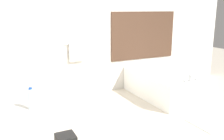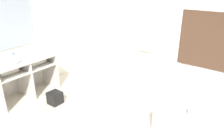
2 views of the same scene
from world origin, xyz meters
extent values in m
plane|color=beige|center=(0.00, 0.00, 0.00)|extent=(16.00, 16.00, 0.00)
cube|color=white|center=(0.00, 2.23, 1.35)|extent=(7.40, 0.06, 2.70)
cube|color=#4C3323|center=(1.36, 2.19, 1.23)|extent=(1.70, 0.02, 1.10)
cylinder|color=silver|center=(-0.30, 2.16, 1.15)|extent=(0.50, 0.02, 0.02)
cube|color=silver|center=(-0.30, 2.15, 0.98)|extent=(0.32, 0.04, 0.40)
cube|color=silver|center=(-1.87, 0.00, 0.84)|extent=(0.64, 1.29, 0.05)
cube|color=silver|center=(-1.87, 0.00, 0.62)|extent=(0.61, 1.23, 0.02)
cylinder|color=white|center=(-1.87, 0.19, 0.81)|extent=(0.30, 0.30, 0.11)
cube|color=silver|center=(-1.87, 0.62, 0.41)|extent=(0.59, 0.04, 0.81)
cylinder|color=silver|center=(-1.82, -0.33, 0.69)|extent=(0.13, 0.36, 0.13)
cylinder|color=silver|center=(-1.82, 0.32, 0.69)|extent=(0.13, 0.36, 0.13)
cube|color=white|center=(1.36, 1.34, 0.26)|extent=(1.05, 1.69, 0.53)
ellipsoid|color=white|center=(1.36, 1.34, 0.38)|extent=(0.75, 1.22, 0.30)
cube|color=silver|center=(1.36, 0.60, 0.59)|extent=(0.04, 0.07, 0.12)
sphere|color=silver|center=(1.22, 0.60, 0.56)|extent=(0.06, 0.06, 0.06)
sphere|color=silver|center=(1.50, 0.60, 0.56)|extent=(0.06, 0.06, 0.06)
cylinder|color=silver|center=(-1.61, -0.28, 0.97)|extent=(0.06, 0.06, 0.21)
cylinder|color=#1E4CA8|center=(-1.61, -0.28, 1.08)|extent=(0.03, 0.03, 0.02)
cube|color=white|center=(1.18, -0.01, 0.01)|extent=(0.53, 0.70, 0.02)
camera|label=1|loc=(-1.93, -2.73, 1.84)|focal=40.00mm
camera|label=2|loc=(2.08, -2.16, 2.32)|focal=35.00mm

